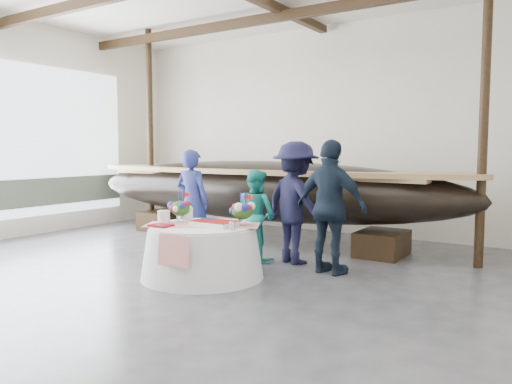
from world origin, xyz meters
The scene contains 9 objects.
floor centered at (0.00, 0.00, 0.00)m, with size 10.00×12.00×0.01m, color #3D3D42.
wall_back centered at (0.00, 6.00, 2.25)m, with size 10.00×0.02×4.50m, color silver.
longboat_display centered at (-0.59, 4.16, 1.02)m, with size 8.51×1.70×1.60m.
banquet_table centered at (0.29, 1.37, 0.38)m, with size 1.75×1.75×0.75m.
tabletop_items centered at (0.26, 1.50, 0.90)m, with size 1.68×1.24×0.40m.
guest_woman_blue centered at (-0.94, 2.60, 0.91)m, with size 0.67×0.44×1.82m, color navy.
guest_woman_teal centered at (0.33, 2.70, 0.75)m, with size 0.73×0.57×1.50m, color teal.
guest_man_left centered at (0.97, 2.89, 0.98)m, with size 1.26×0.72×1.95m, color black.
guest_man_right centered at (1.74, 2.55, 0.99)m, with size 1.16×0.48×1.97m, color black.
Camera 1 is at (4.76, -4.09, 1.84)m, focal length 35.00 mm.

